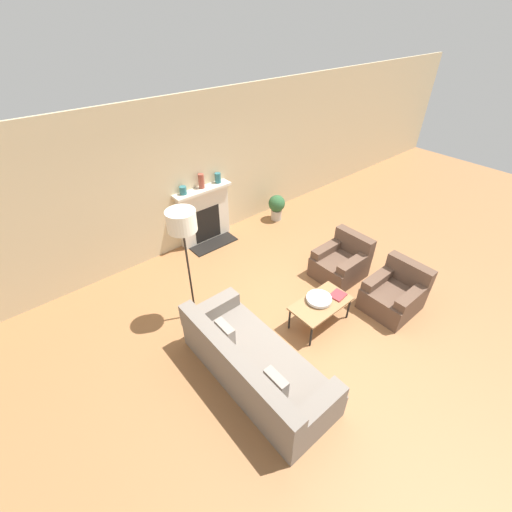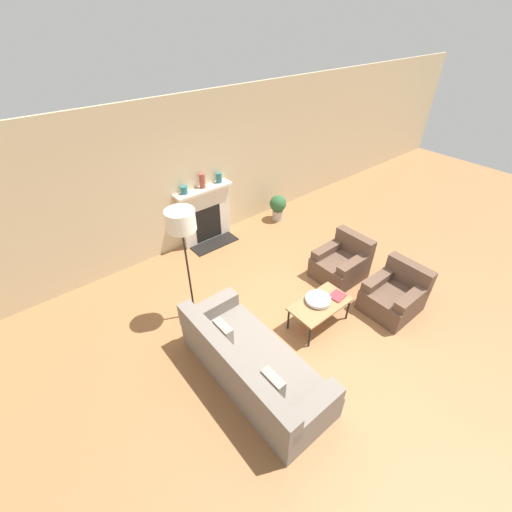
% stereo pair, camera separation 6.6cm
% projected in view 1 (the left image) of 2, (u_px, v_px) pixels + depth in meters
% --- Properties ---
extents(ground_plane, '(18.00, 18.00, 0.00)m').
position_uv_depth(ground_plane, '(303.00, 321.00, 5.49)').
color(ground_plane, '#99663D').
extents(wall_back, '(18.00, 0.06, 2.90)m').
position_uv_depth(wall_back, '(190.00, 175.00, 6.54)').
color(wall_back, '#C6B289').
rests_on(wall_back, ground_plane).
extents(fireplace, '(1.22, 0.59, 1.18)m').
position_uv_depth(fireplace, '(205.00, 215.00, 7.04)').
color(fireplace, beige).
rests_on(fireplace, ground_plane).
extents(couch, '(0.93, 2.24, 0.79)m').
position_uv_depth(couch, '(253.00, 365.00, 4.48)').
color(couch, slate).
rests_on(couch, ground_plane).
extents(armchair_near, '(0.86, 0.76, 0.78)m').
position_uv_depth(armchair_near, '(395.00, 293.00, 5.58)').
color(armchair_near, brown).
rests_on(armchair_near, ground_plane).
extents(armchair_far, '(0.86, 0.76, 0.78)m').
position_uv_depth(armchair_far, '(341.00, 262.00, 6.25)').
color(armchair_far, brown).
rests_on(armchair_far, ground_plane).
extents(coffee_table, '(0.95, 0.53, 0.44)m').
position_uv_depth(coffee_table, '(321.00, 304.00, 5.22)').
color(coffee_table, olive).
rests_on(coffee_table, ground_plane).
extents(bowl, '(0.39, 0.39, 0.07)m').
position_uv_depth(bowl, '(319.00, 299.00, 5.21)').
color(bowl, silver).
rests_on(bowl, coffee_table).
extents(book, '(0.26, 0.22, 0.02)m').
position_uv_depth(book, '(338.00, 295.00, 5.32)').
color(book, '#9E2D33').
rests_on(book, coffee_table).
extents(floor_lamp, '(0.41, 0.41, 1.93)m').
position_uv_depth(floor_lamp, '(182.00, 228.00, 4.59)').
color(floor_lamp, black).
rests_on(floor_lamp, ground_plane).
extents(mantel_vase_left, '(0.13, 0.13, 0.15)m').
position_uv_depth(mantel_vase_left, '(183.00, 190.00, 6.44)').
color(mantel_vase_left, '#28666B').
rests_on(mantel_vase_left, fireplace).
extents(mantel_vase_center_left, '(0.11, 0.11, 0.29)m').
position_uv_depth(mantel_vase_center_left, '(201.00, 181.00, 6.61)').
color(mantel_vase_center_left, brown).
rests_on(mantel_vase_center_left, fireplace).
extents(mantel_vase_center_right, '(0.12, 0.12, 0.20)m').
position_uv_depth(mantel_vase_center_right, '(218.00, 178.00, 6.84)').
color(mantel_vase_center_right, '#28666B').
rests_on(mantel_vase_center_right, fireplace).
extents(potted_plant, '(0.38, 0.38, 0.60)m').
position_uv_depth(potted_plant, '(277.00, 206.00, 7.85)').
color(potted_plant, '#B2A899').
rests_on(potted_plant, ground_plane).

